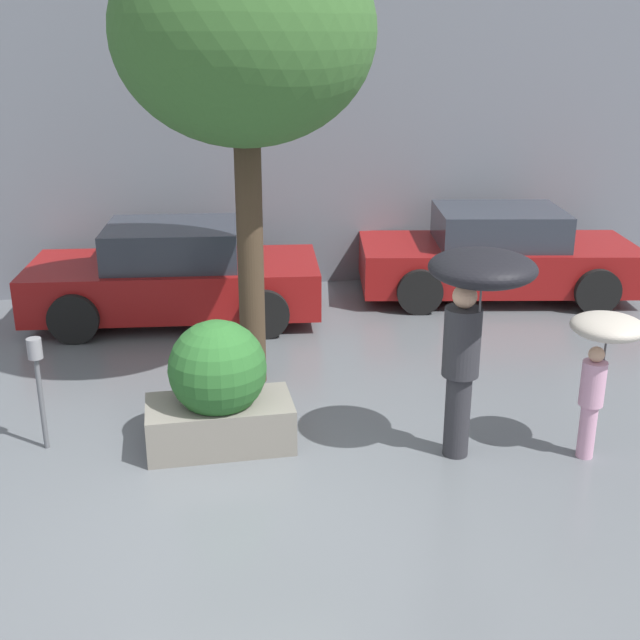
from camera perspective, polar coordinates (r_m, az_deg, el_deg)
ground_plane at (r=7.22m, az=-5.86°, el=-12.65°), size 40.00×40.00×0.00m
building_facade at (r=12.64m, az=-9.25°, el=15.51°), size 18.00×0.30×6.00m
planter_box at (r=7.85m, az=-7.23°, el=-4.88°), size 1.42×0.95×1.30m
person_adult at (r=7.34m, az=10.97°, el=1.33°), size 0.97×0.97×2.06m
person_child at (r=7.86m, az=19.49°, el=-1.84°), size 0.68×0.68×1.43m
parked_car_near at (r=11.55m, az=-10.29°, el=3.10°), size 4.20×2.31×1.37m
parked_car_far at (r=12.72m, az=12.46°, el=4.48°), size 4.42×2.53×1.37m
street_tree at (r=8.72m, az=-5.44°, el=19.48°), size 2.73×2.73×5.03m
parking_meter at (r=8.11m, az=-19.46°, el=-3.35°), size 0.14×0.14×1.15m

